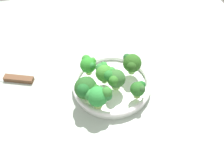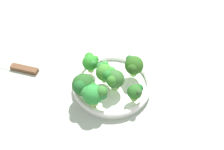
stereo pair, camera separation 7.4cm
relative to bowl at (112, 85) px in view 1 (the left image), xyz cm
name	(u,v)px [view 1 (the left image)]	position (x,y,z in cm)	size (l,w,h in cm)	color
ground_plane	(103,99)	(3.58, 2.82, -2.75)	(130.00, 130.00, 2.50)	#A3B1A3
bowl	(112,85)	(0.00, 0.00, 0.00)	(24.70, 24.70, 2.94)	white
broccoli_floret_0	(115,79)	(-0.30, 2.41, 5.28)	(6.36, 5.86, 6.60)	#9AD16F
broccoli_floret_1	(104,72)	(2.10, -0.94, 5.38)	(6.18, 5.79, 6.42)	#9BDB6F
broccoli_floret_2	(138,89)	(-5.96, 7.11, 4.61)	(4.80, 4.35, 5.33)	#84B24E
broccoli_floret_3	(98,96)	(5.86, 7.81, 5.78)	(7.15, 5.71, 7.29)	#98CA61
broccoli_floret_4	(86,89)	(8.53, 4.14, 5.47)	(7.15, 6.91, 7.23)	#90C068
broccoli_floret_5	(132,64)	(-6.84, -2.21, 5.48)	(5.78, 6.64, 6.92)	#8ACD60
broccoli_floret_6	(88,64)	(6.14, -5.51, 5.14)	(5.20, 5.78, 6.10)	#A1CF62
knife	(5,78)	(32.98, -12.18, -0.95)	(25.60, 12.07, 1.50)	silver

